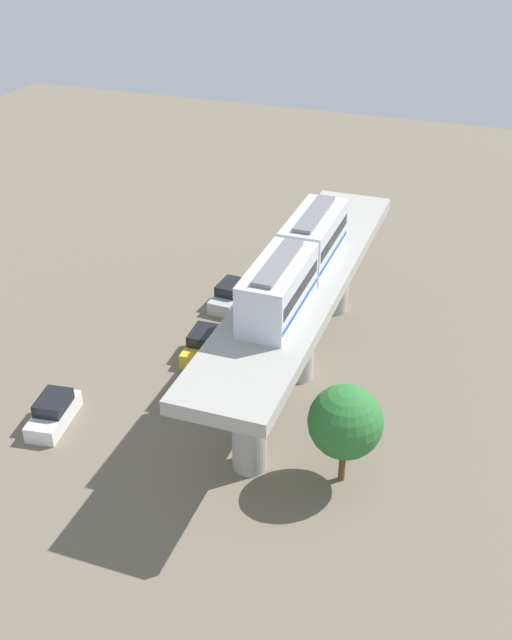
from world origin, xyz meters
TOP-DOWN VIEW (x-y plane):
  - ground_plane at (0.00, 0.00)m, footprint 120.00×120.00m
  - viaduct at (0.00, 0.00)m, footprint 5.20×28.00m
  - train at (0.00, -1.13)m, footprint 2.64×13.55m
  - parked_car_silver at (-7.53, 7.23)m, footprint 2.09×4.32m
  - parked_car_white at (-12.15, -9.45)m, footprint 2.37×4.41m
  - parked_car_yellow at (-6.77, 0.31)m, footprint 2.01×4.28m
  - tree_near_viaduct at (4.99, -8.42)m, footprint 3.93×3.93m

SIDE VIEW (x-z plane):
  - ground_plane at x=0.00m, z-range 0.00..0.00m
  - parked_car_silver at x=-7.53m, z-range -0.14..1.62m
  - parked_car_white at x=-12.15m, z-range -0.14..1.62m
  - parked_car_yellow at x=-6.77m, z-range -0.14..1.62m
  - tree_near_viaduct at x=4.99m, z-range 0.95..6.81m
  - viaduct at x=0.00m, z-range 1.86..9.09m
  - train at x=0.00m, z-range 7.14..10.38m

